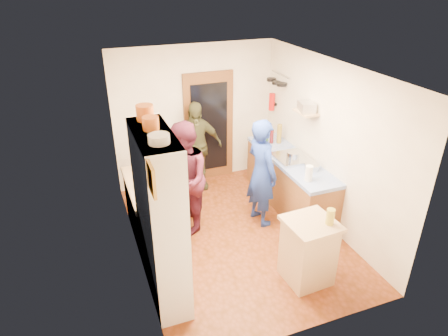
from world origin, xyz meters
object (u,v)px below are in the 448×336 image
right_counter_base (289,183)px  island_base (308,253)px  person_left (186,178)px  hutch_body (160,219)px  person_back (196,146)px  person_hob (264,173)px

right_counter_base → island_base: 1.88m
right_counter_base → person_left: person_left is taller
hutch_body → person_back: 2.75m
hutch_body → right_counter_base: (2.50, 1.30, -0.68)m
person_back → person_hob: bearing=-58.7°
hutch_body → person_back: bearing=64.2°
right_counter_base → person_back: size_ratio=1.31×
person_hob → person_back: bearing=14.6°
island_base → right_counter_base: bearing=68.3°
person_back → right_counter_base: bearing=-35.0°
hutch_body → island_base: size_ratio=2.56×
person_left → person_back: (0.53, 1.20, -0.06)m
right_counter_base → person_left: (-1.84, -0.03, 0.47)m
right_counter_base → person_hob: person_hob is taller
right_counter_base → person_left: 1.90m
right_counter_base → person_hob: bearing=-155.3°
hutch_body → person_left: bearing=62.4°
hutch_body → person_back: hutch_body is taller
island_base → person_back: 3.01m
hutch_body → island_base: 1.98m
island_base → person_left: (-1.14, 1.72, 0.46)m
right_counter_base → person_back: (-1.31, 1.17, 0.42)m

